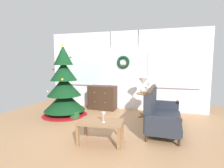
% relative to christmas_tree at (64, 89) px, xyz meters
% --- Properties ---
extents(ground_plane, '(6.76, 6.76, 0.00)m').
position_rel_christmas_tree_xyz_m(ground_plane, '(1.49, -0.84, -0.76)').
color(ground_plane, '#AD7F56').
extents(back_wall_with_door, '(5.20, 0.19, 2.55)m').
position_rel_christmas_tree_xyz_m(back_wall_with_door, '(1.49, 1.24, 0.53)').
color(back_wall_with_door, white).
rests_on(back_wall_with_door, ground).
extents(christmas_tree, '(1.31, 1.31, 2.09)m').
position_rel_christmas_tree_xyz_m(christmas_tree, '(0.00, 0.00, 0.00)').
color(christmas_tree, '#4C331E').
rests_on(christmas_tree, ground).
extents(dresser_cabinet, '(0.92, 0.48, 0.78)m').
position_rel_christmas_tree_xyz_m(dresser_cabinet, '(0.83, 0.95, -0.37)').
color(dresser_cabinet, '#3D281C').
rests_on(dresser_cabinet, ground).
extents(settee_sofa, '(0.77, 1.65, 0.96)m').
position_rel_christmas_tree_xyz_m(settee_sofa, '(2.70, -0.40, -0.38)').
color(settee_sofa, '#3D281C').
rests_on(settee_sofa, ground).
extents(side_table, '(0.50, 0.48, 0.67)m').
position_rel_christmas_tree_xyz_m(side_table, '(2.26, 0.56, -0.28)').
color(side_table, '#8E6642').
rests_on(side_table, ground).
extents(table_lamp, '(0.28, 0.28, 0.44)m').
position_rel_christmas_tree_xyz_m(table_lamp, '(2.20, 0.60, 0.19)').
color(table_lamp, silver).
rests_on(table_lamp, side_table).
extents(flower_vase, '(0.11, 0.10, 0.35)m').
position_rel_christmas_tree_xyz_m(flower_vase, '(2.36, 0.50, 0.03)').
color(flower_vase, beige).
rests_on(flower_vase, side_table).
extents(coffee_table, '(0.89, 0.61, 0.42)m').
position_rel_christmas_tree_xyz_m(coffee_table, '(1.65, -1.43, -0.40)').
color(coffee_table, '#8E6642').
rests_on(coffee_table, ground).
extents(wine_glass, '(0.08, 0.08, 0.20)m').
position_rel_christmas_tree_xyz_m(wine_glass, '(1.73, -1.47, -0.20)').
color(wine_glass, silver).
rests_on(wine_glass, coffee_table).
extents(gift_box, '(0.19, 0.17, 0.19)m').
position_rel_christmas_tree_xyz_m(gift_box, '(0.45, -0.23, -0.66)').
color(gift_box, '#266633').
rests_on(gift_box, ground).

